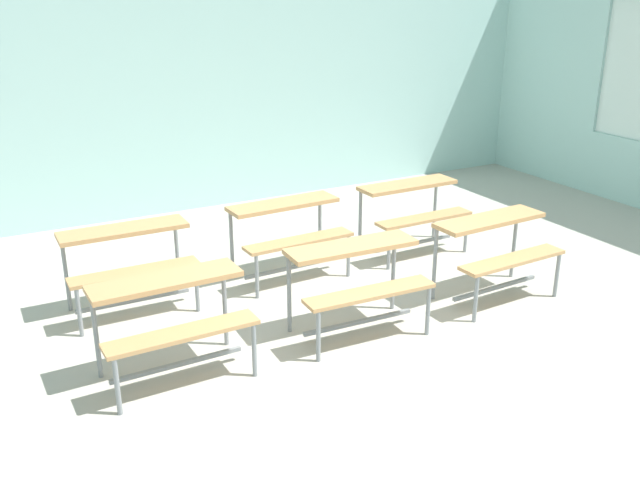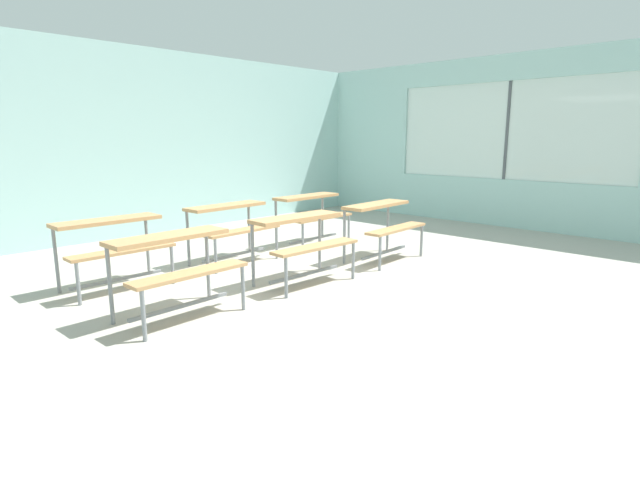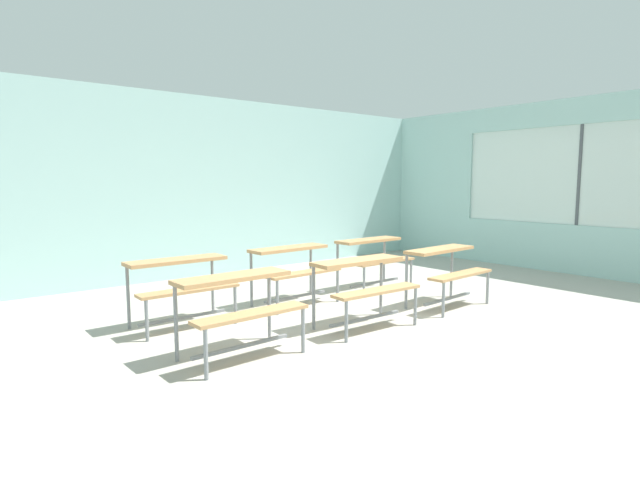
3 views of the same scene
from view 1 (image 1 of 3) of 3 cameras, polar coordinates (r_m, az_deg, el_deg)
The scene contains 8 objects.
ground at distance 5.53m, azimuth 6.25°, elevation -9.89°, with size 10.00×9.00×0.05m, color #ADA89E.
wall_back at distance 8.93m, azimuth -10.19°, elevation 11.95°, with size 10.00×0.12×3.00m, color #A8D1CC.
desk_bench_r0c0 at distance 5.14m, azimuth -12.02°, elevation -5.30°, with size 1.11×0.61×0.74m.
desk_bench_r0c1 at distance 5.66m, azimuth 3.09°, elevation -2.40°, with size 1.12×0.64×0.74m.
desk_bench_r0c2 at distance 6.50m, azimuth 14.25°, elevation 0.03°, with size 1.13×0.64×0.74m.
desk_bench_r1c0 at distance 6.27m, azimuth -15.41°, elevation -0.84°, with size 1.11×0.60×0.74m.
desk_bench_r1c1 at distance 6.76m, azimuth -2.57°, elevation 1.45°, with size 1.12×0.64×0.74m.
desk_bench_r1c2 at distance 7.47m, azimuth 7.60°, elevation 3.13°, with size 1.11×0.60×0.74m.
Camera 1 is at (-2.78, -3.90, 2.74)m, focal length 39.20 mm.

